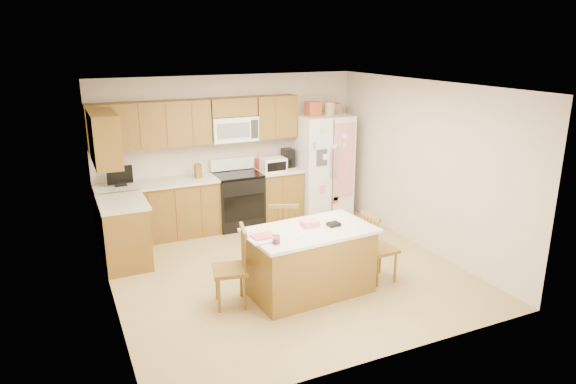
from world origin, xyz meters
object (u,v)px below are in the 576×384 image
island (310,261)px  windsor_chair_back (283,237)px  refrigerator (322,165)px  windsor_chair_right (378,249)px  stove (238,199)px  windsor_chair_left (232,269)px

island → windsor_chair_back: 0.79m
refrigerator → windsor_chair_back: refrigerator is taller
refrigerator → island: (-1.56, -2.57, -0.50)m
refrigerator → windsor_chair_right: size_ratio=2.18×
windsor_chair_back → windsor_chair_right: bearing=-41.5°
stove → island: size_ratio=0.70×
stove → windsor_chair_left: bearing=-110.8°
windsor_chair_right → windsor_chair_left: bearing=174.6°
island → stove: bearing=90.2°
windsor_chair_left → stove: bearing=69.2°
windsor_chair_left → windsor_chair_back: size_ratio=1.00×
stove → windsor_chair_right: stove is taller
windsor_chair_left → island: bearing=-6.4°
island → windsor_chair_left: size_ratio=1.67×
refrigerator → windsor_chair_left: 3.56m
stove → windsor_chair_back: bearing=-89.9°
windsor_chair_right → island: bearing=175.6°
refrigerator → windsor_chair_left: size_ratio=2.11×
refrigerator → windsor_chair_back: 2.42m
windsor_chair_back → stove: bearing=90.1°
stove → windsor_chair_left: stove is taller
stove → refrigerator: size_ratio=0.55×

